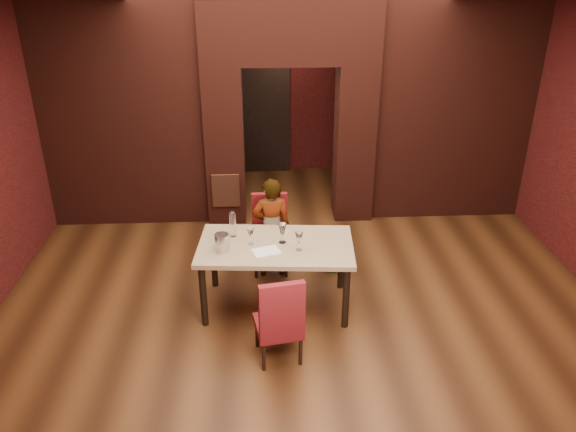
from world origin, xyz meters
The scene contains 22 objects.
floor centered at (0.00, 0.00, 0.00)m, with size 8.00×8.00×0.00m, color #4D2B13.
ceiling centered at (0.00, 0.00, 3.20)m, with size 7.00×8.00×0.04m, color silver.
wall_back centered at (0.00, 4.00, 1.60)m, with size 7.00×0.04×3.20m, color maroon.
pillar_left centered at (-0.95, 2.00, 1.15)m, with size 0.55×0.55×2.30m, color maroon.
pillar_right centered at (0.95, 2.00, 1.15)m, with size 0.55×0.55×2.30m, color maroon.
lintel centered at (0.00, 2.00, 2.75)m, with size 2.45×0.55×0.90m, color maroon.
wing_wall_left centered at (-2.36, 2.00, 1.60)m, with size 2.27×0.35×3.20m, color maroon.
wing_wall_right centered at (2.36, 2.00, 1.60)m, with size 2.27×0.35×3.20m, color maroon.
vent_panel centered at (-0.95, 1.71, 0.55)m, with size 0.40×0.03×0.50m, color #A2502F.
rear_door centered at (-0.40, 3.94, 1.05)m, with size 0.90×0.08×2.10m, color black.
rear_door_frame centered at (-0.40, 3.90, 1.05)m, with size 1.02×0.04×2.22m, color black.
dining_table centered at (-0.29, -0.41, 0.40)m, with size 1.70×0.96×0.80m, color tan.
chair_far centered at (-0.34, 0.38, 0.49)m, with size 0.45×0.45×0.99m, color maroon.
chair_near centered at (-0.30, -1.31, 0.48)m, with size 0.44×0.44×0.97m, color maroon.
person_seated centered at (-0.32, 0.28, 0.65)m, with size 0.47×0.31×1.30m, color silver.
wine_glass_a centered at (-0.56, -0.39, 0.89)m, with size 0.08×0.08×0.19m, color white, non-canonical shape.
wine_glass_b centered at (-0.22, -0.38, 0.91)m, with size 0.09×0.09×0.23m, color white, non-canonical shape.
wine_glass_c centered at (-0.05, -0.55, 0.90)m, with size 0.09×0.09×0.21m, color white, non-canonical shape.
tasting_sheet centered at (-0.40, -0.57, 0.80)m, with size 0.28×0.21×0.00m, color white.
wine_bucket centered at (-0.87, -0.52, 0.89)m, with size 0.16×0.16×0.19m, color #B6B6BD.
water_bottle centered at (-0.77, -0.20, 0.95)m, with size 0.07×0.07×0.31m, color white.
potted_plant centered at (0.46, 0.35, 0.23)m, with size 0.41×0.36×0.46m, color #37672C.
Camera 1 is at (-0.45, -5.85, 3.76)m, focal length 35.00 mm.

